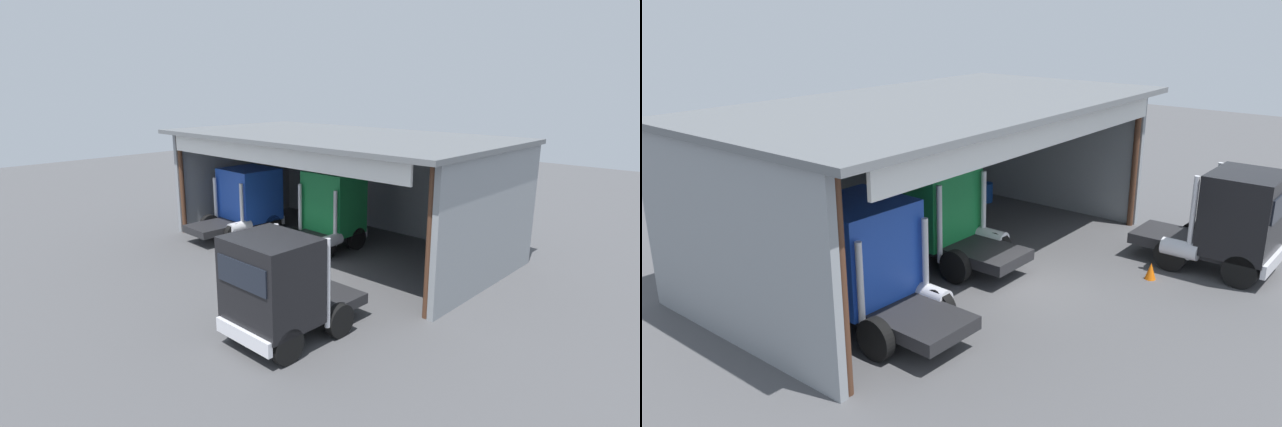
{
  "view_description": "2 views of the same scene",
  "coord_description": "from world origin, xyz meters",
  "views": [
    {
      "loc": [
        15.79,
        -13.77,
        7.67
      ],
      "look_at": [
        0.0,
        2.84,
        1.87
      ],
      "focal_mm": 28.22,
      "sensor_mm": 36.0,
      "label": 1
    },
    {
      "loc": [
        -15.69,
        -9.65,
        8.43
      ],
      "look_at": [
        0.0,
        2.84,
        1.87
      ],
      "focal_mm": 35.61,
      "sensor_mm": 36.0,
      "label": 2
    }
  ],
  "objects": [
    {
      "name": "truck_black_center_left_bay",
      "position": [
        5.12,
        -4.37,
        1.78
      ],
      "size": [
        2.71,
        4.65,
        3.42
      ],
      "rotation": [
        0.0,
        0.0,
        3.14
      ],
      "color": "black",
      "rests_on": "ground"
    },
    {
      "name": "workshop_shed",
      "position": [
        0.0,
        4.92,
        3.82
      ],
      "size": [
        16.17,
        8.91,
        5.54
      ],
      "color": "gray",
      "rests_on": "ground"
    },
    {
      "name": "ground_plane",
      "position": [
        0.0,
        0.0,
        0.0
      ],
      "size": [
        80.0,
        80.0,
        0.0
      ],
      "primitive_type": "plane",
      "color": "#4C4C4F",
      "rests_on": "ground"
    },
    {
      "name": "tool_cart",
      "position": [
        -2.84,
        7.23,
        0.5
      ],
      "size": [
        0.9,
        0.6,
        1.0
      ],
      "primitive_type": "cube",
      "color": "red",
      "rests_on": "ground"
    },
    {
      "name": "truck_green_left_bay",
      "position": [
        -0.07,
        3.61,
        1.92
      ],
      "size": [
        2.73,
        4.54,
        3.73
      ],
      "rotation": [
        0.0,
        0.0,
        -0.01
      ],
      "color": "#197F3D",
      "rests_on": "ground"
    },
    {
      "name": "traffic_cone",
      "position": [
        2.92,
        -2.65,
        0.28
      ],
      "size": [
        0.36,
        0.36,
        0.56
      ],
      "primitive_type": "cone",
      "color": "orange",
      "rests_on": "ground"
    },
    {
      "name": "truck_blue_right_bay",
      "position": [
        -4.86,
        2.28,
        1.86
      ],
      "size": [
        2.78,
        4.94,
        3.51
      ],
      "rotation": [
        0.0,
        0.0,
        -0.03
      ],
      "color": "#1E47B7",
      "rests_on": "ground"
    },
    {
      "name": "oil_drum",
      "position": [
        6.51,
        6.61,
        0.44
      ],
      "size": [
        0.58,
        0.58,
        0.87
      ],
      "primitive_type": "cylinder",
      "color": "#194CB2",
      "rests_on": "ground"
    }
  ]
}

